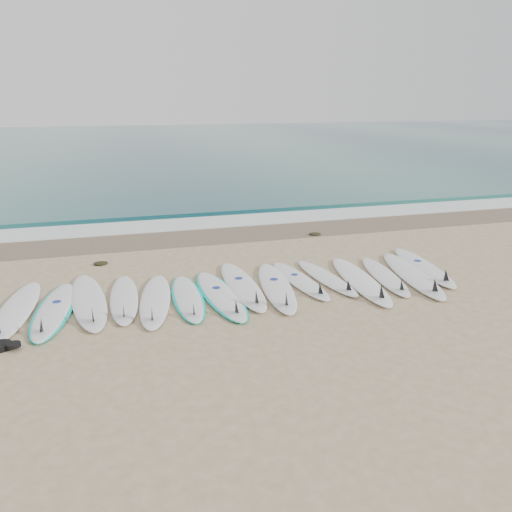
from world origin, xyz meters
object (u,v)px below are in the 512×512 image
object	(u,v)px
surfboard_14	(424,267)
leash_coil	(3,346)
surfboard_0	(15,311)
surfboard_7	(243,286)

from	to	relation	value
surfboard_14	leash_coil	xyz separation A→B (m)	(-8.07, -1.42, -0.01)
surfboard_0	leash_coil	xyz separation A→B (m)	(0.05, -1.30, -0.01)
surfboard_0	surfboard_7	world-z (taller)	surfboard_7
surfboard_14	leash_coil	bearing A→B (deg)	-162.02
surfboard_0	surfboard_14	bearing A→B (deg)	5.44
surfboard_0	leash_coil	bearing A→B (deg)	-83.38
surfboard_7	surfboard_0	bearing A→B (deg)	-179.07
surfboard_0	surfboard_14	xyz separation A→B (m)	(8.12, 0.12, -0.00)
surfboard_7	surfboard_14	distance (m)	4.05
surfboard_7	surfboard_14	bearing A→B (deg)	0.07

